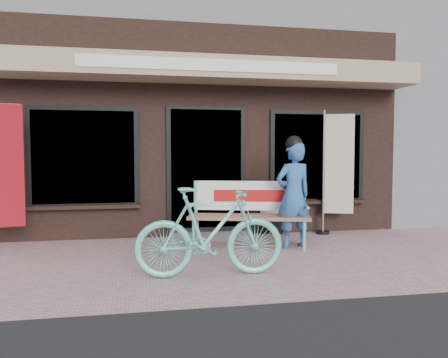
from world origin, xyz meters
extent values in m
plane|color=#C2949F|center=(0.00, 0.00, 0.00)|extent=(70.00, 70.00, 0.00)
cube|color=black|center=(0.00, 5.00, 1.80)|extent=(7.00, 6.00, 3.60)
cube|color=slate|center=(0.00, 5.00, 4.80)|extent=(7.00, 6.00, 2.40)
cube|color=tan|center=(0.00, 1.65, 2.75)|extent=(7.00, 0.80, 0.35)
cube|color=white|center=(0.00, 1.24, 2.75)|extent=(4.00, 0.02, 0.18)
cube|color=black|center=(0.00, 1.98, 1.10)|extent=(1.20, 0.06, 2.10)
cube|color=black|center=(0.00, 1.97, 1.10)|extent=(1.35, 0.04, 2.20)
cube|color=black|center=(-2.00, 1.98, 1.35)|extent=(1.60, 0.06, 1.50)
cube|color=black|center=(2.00, 1.98, 1.35)|extent=(1.60, 0.06, 1.50)
cube|color=black|center=(-2.00, 1.97, 1.35)|extent=(1.75, 0.04, 1.65)
cube|color=black|center=(2.00, 1.97, 1.35)|extent=(1.75, 0.04, 1.65)
cube|color=black|center=(-2.00, 1.92, 0.55)|extent=(1.80, 0.18, 0.06)
cube|color=black|center=(2.00, 1.92, 0.55)|extent=(1.80, 0.18, 0.06)
cube|color=#59595B|center=(0.00, 1.75, 0.07)|extent=(1.30, 0.45, 0.15)
cylinder|color=#67CAB9|center=(-0.34, 0.98, 0.21)|extent=(0.05, 0.05, 0.42)
cylinder|color=#67CAB9|center=(-0.23, 1.37, 0.21)|extent=(0.05, 0.05, 0.42)
cylinder|color=#67CAB9|center=(1.23, 0.57, 0.21)|extent=(0.05, 0.05, 0.42)
cylinder|color=#67CAB9|center=(1.33, 0.96, 0.21)|extent=(0.05, 0.05, 0.42)
cube|color=#966952|center=(0.50, 0.97, 0.45)|extent=(1.88, 0.90, 0.05)
cylinder|color=#67CAB9|center=(-0.25, 1.38, 0.71)|extent=(0.05, 0.05, 0.56)
cylinder|color=#67CAB9|center=(1.35, 0.95, 0.71)|extent=(0.05, 0.05, 0.56)
cube|color=white|center=(0.55, 1.18, 0.76)|extent=(1.67, 0.48, 0.45)
cube|color=#B21414|center=(0.55, 1.16, 0.76)|extent=(1.06, 0.29, 0.18)
cylinder|color=#67CAB9|center=(-0.33, 1.19, 0.63)|extent=(0.15, 0.44, 0.04)
cylinder|color=#67CAB9|center=(1.33, 0.75, 0.63)|extent=(0.15, 0.44, 0.04)
imported|color=#2D5E9D|center=(1.15, 0.82, 0.79)|extent=(0.64, 0.49, 1.58)
sphere|color=black|center=(1.15, 0.82, 1.55)|extent=(0.30, 0.30, 0.25)
imported|color=#67CAB9|center=(-0.31, -0.48, 0.52)|extent=(1.73, 0.51, 1.03)
cylinder|color=gray|center=(-2.99, 1.20, 2.10)|extent=(0.49, 0.12, 0.02)
cube|color=maroon|center=(-2.97, 1.21, 1.24)|extent=(0.49, 0.12, 1.73)
cylinder|color=gray|center=(2.04, 1.78, 1.08)|extent=(0.05, 0.05, 2.16)
cylinder|color=gray|center=(2.27, 1.70, 2.08)|extent=(0.47, 0.18, 0.02)
cube|color=beige|center=(2.29, 1.69, 1.23)|extent=(0.47, 0.19, 1.72)
cylinder|color=black|center=(2.04, 1.78, 0.02)|extent=(0.30, 0.30, 0.05)
cube|color=black|center=(1.14, 1.95, 0.44)|extent=(0.43, 0.23, 0.87)
cube|color=beige|center=(1.12, 1.90, 0.53)|extent=(0.35, 0.15, 0.53)
camera|label=1|loc=(-1.06, -5.37, 1.42)|focal=35.00mm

